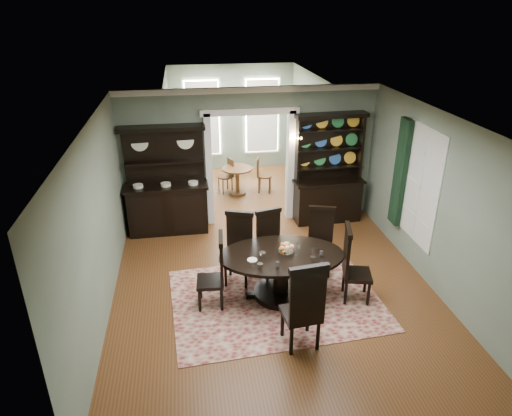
# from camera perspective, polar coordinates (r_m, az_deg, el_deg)

# --- Properties ---
(room) EXTENTS (5.51, 6.01, 3.01)m
(room) POSITION_cam_1_polar(r_m,az_deg,el_deg) (7.22, 2.60, -0.32)
(room) COLOR brown
(room) RESTS_ON ground
(parlor) EXTENTS (3.51, 3.50, 3.01)m
(parlor) POSITION_cam_1_polar(r_m,az_deg,el_deg) (12.37, -2.48, 10.17)
(parlor) COLOR brown
(parlor) RESTS_ON ground
(doorway_trim) EXTENTS (2.08, 0.25, 2.57)m
(doorway_trim) POSITION_cam_1_polar(r_m,az_deg,el_deg) (9.93, -0.77, 7.08)
(doorway_trim) COLOR silver
(doorway_trim) RESTS_ON floor
(right_window) EXTENTS (0.15, 1.47, 2.12)m
(right_window) POSITION_cam_1_polar(r_m,az_deg,el_deg) (8.87, 18.78, 3.39)
(right_window) COLOR white
(right_window) RESTS_ON wall_right
(wall_sconce) EXTENTS (0.27, 0.21, 0.21)m
(wall_sconce) POSITION_cam_1_polar(r_m,az_deg,el_deg) (9.88, 4.87, 8.55)
(wall_sconce) COLOR #AE7E2E
(wall_sconce) RESTS_ON back_wall_right
(rug) EXTENTS (3.59, 2.70, 0.01)m
(rug) POSITION_cam_1_polar(r_m,az_deg,el_deg) (7.87, 2.48, -11.32)
(rug) COLOR maroon
(rug) RESTS_ON floor
(dining_table) EXTENTS (2.15, 2.04, 0.82)m
(dining_table) POSITION_cam_1_polar(r_m,az_deg,el_deg) (7.66, 3.18, -7.37)
(dining_table) COLOR black
(dining_table) RESTS_ON rug
(centerpiece) EXTENTS (1.26, 0.81, 0.21)m
(centerpiece) POSITION_cam_1_polar(r_m,az_deg,el_deg) (7.52, 3.80, -5.29)
(centerpiece) COLOR white
(centerpiece) RESTS_ON dining_table
(chair_far_left) EXTENTS (0.61, 0.59, 1.31)m
(chair_far_left) POSITION_cam_1_polar(r_m,az_deg,el_deg) (8.03, -2.16, -4.70)
(chair_far_left) COLOR black
(chair_far_left) RESTS_ON rug
(chair_far_mid) EXTENTS (0.56, 0.55, 1.28)m
(chair_far_mid) POSITION_cam_1_polar(r_m,az_deg,el_deg) (8.18, 1.77, -4.23)
(chair_far_mid) COLOR black
(chair_far_mid) RESTS_ON rug
(chair_far_right) EXTENTS (0.57, 0.55, 1.26)m
(chair_far_right) POSITION_cam_1_polar(r_m,az_deg,el_deg) (8.39, 8.06, -3.75)
(chair_far_right) COLOR black
(chair_far_right) RESTS_ON rug
(chair_end_left) EXTENTS (0.48, 0.51, 1.28)m
(chair_end_left) POSITION_cam_1_polar(r_m,az_deg,el_deg) (7.41, -4.97, -7.70)
(chair_end_left) COLOR black
(chair_end_left) RESTS_ON rug
(chair_end_right) EXTENTS (0.57, 0.59, 1.34)m
(chair_end_right) POSITION_cam_1_polar(r_m,az_deg,el_deg) (7.67, 11.84, -6.68)
(chair_end_right) COLOR black
(chair_end_right) RESTS_ON rug
(chair_near) EXTENTS (0.59, 0.56, 1.45)m
(chair_near) POSITION_cam_1_polar(r_m,az_deg,el_deg) (6.51, 6.08, -11.95)
(chair_near) COLOR black
(chair_near) RESTS_ON rug
(sideboard) EXTENTS (1.75, 0.63, 2.30)m
(sideboard) POSITION_cam_1_polar(r_m,az_deg,el_deg) (9.88, -11.06, 1.48)
(sideboard) COLOR black
(sideboard) RESTS_ON floor
(welsh_dresser) EXTENTS (1.59, 0.65, 2.44)m
(welsh_dresser) POSITION_cam_1_polar(r_m,az_deg,el_deg) (10.30, 8.93, 3.11)
(welsh_dresser) COLOR black
(welsh_dresser) RESTS_ON floor
(parlor_table) EXTENTS (0.77, 0.77, 0.71)m
(parlor_table) POSITION_cam_1_polar(r_m,az_deg,el_deg) (11.70, -2.35, 3.89)
(parlor_table) COLOR #553618
(parlor_table) RESTS_ON parlor_floor
(parlor_chair_left) EXTENTS (0.41, 0.41, 0.88)m
(parlor_chair_left) POSITION_cam_1_polar(r_m,az_deg,el_deg) (11.88, -3.61, 4.23)
(parlor_chair_left) COLOR #553618
(parlor_chair_left) RESTS_ON parlor_floor
(parlor_chair_right) EXTENTS (0.42, 0.41, 0.92)m
(parlor_chair_right) POSITION_cam_1_polar(r_m,az_deg,el_deg) (11.84, 0.77, 4.30)
(parlor_chair_right) COLOR #553618
(parlor_chair_right) RESTS_ON parlor_floor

